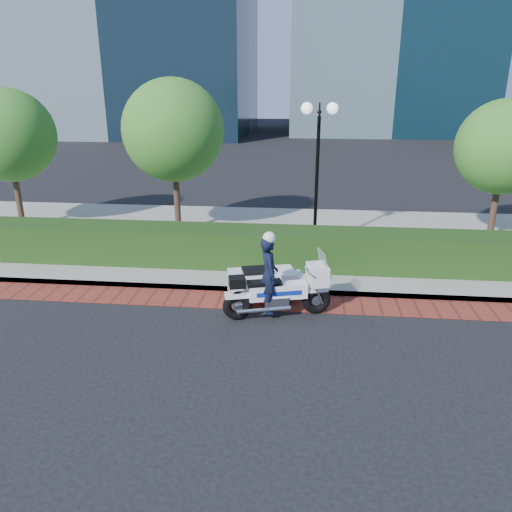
# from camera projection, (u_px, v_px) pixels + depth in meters

# --- Properties ---
(ground) EXTENTS (120.00, 120.00, 0.00)m
(ground) POSITION_uv_depth(u_px,v_px,m) (267.00, 332.00, 10.32)
(ground) COLOR black
(ground) RESTS_ON ground
(brick_strip) EXTENTS (60.00, 1.00, 0.01)m
(brick_strip) POSITION_uv_depth(u_px,v_px,m) (272.00, 302.00, 11.72)
(brick_strip) COLOR maroon
(brick_strip) RESTS_ON ground
(sidewalk) EXTENTS (60.00, 8.00, 0.15)m
(sidewalk) POSITION_uv_depth(u_px,v_px,m) (282.00, 241.00, 15.92)
(sidewalk) COLOR gray
(sidewalk) RESTS_ON ground
(hedge_main) EXTENTS (18.00, 1.20, 1.00)m
(hedge_main) POSITION_uv_depth(u_px,v_px,m) (278.00, 248.00, 13.48)
(hedge_main) COLOR black
(hedge_main) RESTS_ON sidewalk
(lamppost) EXTENTS (1.02, 0.70, 4.21)m
(lamppost) POSITION_uv_depth(u_px,v_px,m) (318.00, 154.00, 14.11)
(lamppost) COLOR black
(lamppost) RESTS_ON sidewalk
(tree_a) EXTENTS (3.00, 3.00, 4.58)m
(tree_a) POSITION_uv_depth(u_px,v_px,m) (8.00, 136.00, 16.21)
(tree_a) COLOR #332319
(tree_a) RESTS_ON sidewalk
(tree_b) EXTENTS (3.20, 3.20, 4.89)m
(tree_b) POSITION_uv_depth(u_px,v_px,m) (173.00, 131.00, 15.61)
(tree_b) COLOR #332319
(tree_b) RESTS_ON sidewalk
(tree_c) EXTENTS (2.80, 2.80, 4.30)m
(tree_c) POSITION_uv_depth(u_px,v_px,m) (504.00, 147.00, 14.77)
(tree_c) COLOR #332319
(tree_c) RESTS_ON sidewalk
(police_motorcycle) EXTENTS (2.44, 1.76, 1.96)m
(police_motorcycle) POSITION_uv_depth(u_px,v_px,m) (270.00, 283.00, 11.11)
(police_motorcycle) COLOR black
(police_motorcycle) RESTS_ON ground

